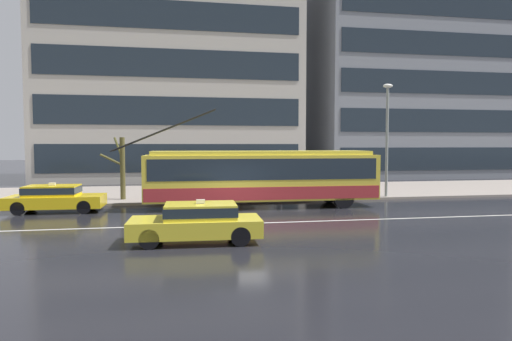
% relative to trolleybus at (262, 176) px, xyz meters
% --- Properties ---
extents(ground_plane, '(160.00, 160.00, 0.00)m').
position_rel_trolleybus_xyz_m(ground_plane, '(-1.68, -3.39, -1.58)').
color(ground_plane, black).
extents(sidewalk_slab, '(80.00, 10.00, 0.14)m').
position_rel_trolleybus_xyz_m(sidewalk_slab, '(-1.68, 6.60, -1.51)').
color(sidewalk_slab, gray).
rests_on(sidewalk_slab, ground_plane).
extents(lane_centre_line, '(72.00, 0.14, 0.01)m').
position_rel_trolleybus_xyz_m(lane_centre_line, '(-1.68, -4.59, -1.57)').
color(lane_centre_line, silver).
rests_on(lane_centre_line, ground_plane).
extents(trolleybus, '(13.22, 2.76, 4.94)m').
position_rel_trolleybus_xyz_m(trolleybus, '(0.00, 0.00, 0.00)').
color(trolleybus, yellow).
rests_on(trolleybus, ground_plane).
extents(taxi_oncoming_near, '(4.29, 1.95, 1.39)m').
position_rel_trolleybus_xyz_m(taxi_oncoming_near, '(-3.62, -7.68, -0.87)').
color(taxi_oncoming_near, yellow).
rests_on(taxi_oncoming_near, ground_plane).
extents(taxi_queued_behind_bus, '(4.33, 1.92, 1.39)m').
position_rel_trolleybus_xyz_m(taxi_queued_behind_bus, '(-9.93, 0.00, -0.87)').
color(taxi_queued_behind_bus, yellow).
rests_on(taxi_queued_behind_bus, ground_plane).
extents(bus_shelter, '(3.79, 1.78, 2.66)m').
position_rel_trolleybus_xyz_m(bus_shelter, '(-0.18, 3.26, 0.56)').
color(bus_shelter, gray).
rests_on(bus_shelter, sidewalk_slab).
extents(pedestrian_at_shelter, '(1.23, 1.23, 1.93)m').
position_rel_trolleybus_xyz_m(pedestrian_at_shelter, '(-0.54, 3.79, 0.11)').
color(pedestrian_at_shelter, '#252A1D').
rests_on(pedestrian_at_shelter, sidewalk_slab).
extents(pedestrian_approaching_curb, '(1.05, 1.05, 1.94)m').
position_rel_trolleybus_xyz_m(pedestrian_approaching_curb, '(4.58, 2.24, 0.12)').
color(pedestrian_approaching_curb, navy).
rests_on(pedestrian_approaching_curb, sidewalk_slab).
extents(pedestrian_walking_past, '(0.51, 0.51, 1.71)m').
position_rel_trolleybus_xyz_m(pedestrian_walking_past, '(-3.09, 2.38, -0.42)').
color(pedestrian_walking_past, black).
rests_on(pedestrian_walking_past, sidewalk_slab).
extents(street_lamp, '(0.60, 0.32, 6.55)m').
position_rel_trolleybus_xyz_m(street_lamp, '(7.81, 2.04, 2.45)').
color(street_lamp, gray).
rests_on(street_lamp, sidewalk_slab).
extents(street_tree_bare, '(1.29, 1.42, 3.46)m').
position_rel_trolleybus_xyz_m(street_tree_bare, '(-7.27, 3.39, 0.43)').
color(street_tree_bare, brown).
rests_on(street_tree_bare, sidewalk_slab).
extents(office_tower_corner_left, '(22.57, 12.30, 23.25)m').
position_rel_trolleybus_xyz_m(office_tower_corner_left, '(-4.55, 20.36, 10.06)').
color(office_tower_corner_left, '#BAB3A9').
rests_on(office_tower_corner_left, ground_plane).
extents(office_tower_corner_right, '(18.77, 12.08, 24.53)m').
position_rel_trolleybus_xyz_m(office_tower_corner_right, '(18.43, 20.39, 10.70)').
color(office_tower_corner_right, gray).
rests_on(office_tower_corner_right, ground_plane).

